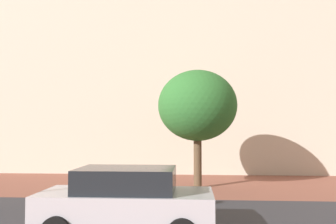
{
  "coord_description": "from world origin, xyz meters",
  "views": [
    {
      "loc": [
        1.03,
        -2.86,
        2.49
      ],
      "look_at": [
        0.23,
        8.82,
        3.07
      ],
      "focal_mm": 38.97,
      "sensor_mm": 36.0,
      "label": 1
    }
  ],
  "objects": [
    {
      "name": "ground_plane",
      "position": [
        0.0,
        10.0,
        0.0
      ],
      "size": [
        120.0,
        120.0,
        0.0
      ],
      "primitive_type": "plane",
      "color": "brown"
    },
    {
      "name": "street_asphalt_strip",
      "position": [
        0.0,
        7.2,
        0.0
      ],
      "size": [
        120.0,
        6.25,
        0.0
      ],
      "primitive_type": "cube",
      "color": "#2D2D33",
      "rests_on": "ground_plane"
    },
    {
      "name": "landmark_building",
      "position": [
        0.82,
        24.93,
        9.92
      ],
      "size": [
        25.92,
        15.17,
        32.03
      ],
      "color": "beige",
      "rests_on": "ground_plane"
    },
    {
      "name": "car_silver",
      "position": [
        -0.56,
        5.83,
        0.76
      ],
      "size": [
        4.11,
        2.05,
        1.59
      ],
      "color": "#B2B2BC",
      "rests_on": "ground_plane"
    },
    {
      "name": "tree_curb_far",
      "position": [
        1.23,
        13.01,
        3.55
      ],
      "size": [
        3.43,
        3.43,
        5.11
      ],
      "color": "brown",
      "rests_on": "ground_plane"
    }
  ]
}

